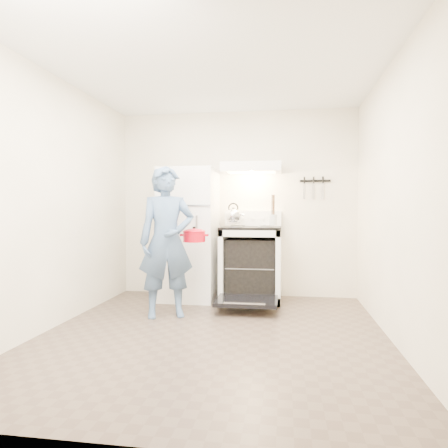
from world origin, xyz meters
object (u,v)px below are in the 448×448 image
(stove_body, at_px, (251,265))
(dutch_oven, at_px, (194,237))
(refrigerator, at_px, (189,234))
(person, at_px, (167,242))
(tea_kettle, at_px, (233,215))

(stove_body, height_order, dutch_oven, dutch_oven)
(refrigerator, relative_size, stove_body, 1.85)
(stove_body, bearing_deg, refrigerator, -178.23)
(refrigerator, bearing_deg, person, -92.06)
(refrigerator, distance_m, tea_kettle, 0.63)
(refrigerator, xyz_separation_m, stove_body, (0.81, 0.02, -0.39))
(tea_kettle, bearing_deg, refrigerator, -169.26)
(refrigerator, bearing_deg, dutch_oven, -71.90)
(stove_body, bearing_deg, dutch_oven, -128.99)
(person, height_order, dutch_oven, person)
(tea_kettle, bearing_deg, stove_body, -18.76)
(tea_kettle, height_order, dutch_oven, tea_kettle)
(tea_kettle, xyz_separation_m, dutch_oven, (-0.34, -0.80, -0.24))
(person, distance_m, dutch_oven, 0.33)
(stove_body, xyz_separation_m, dutch_oven, (-0.58, -0.72, 0.40))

